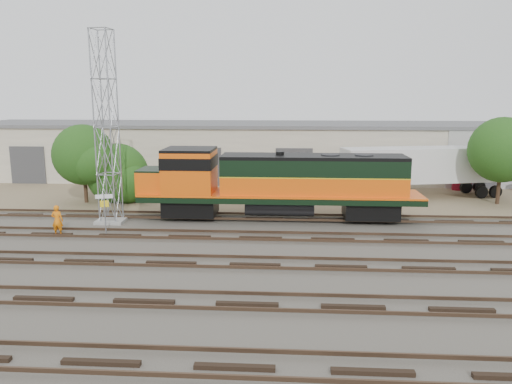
# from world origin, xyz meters

# --- Properties ---
(ground) EXTENTS (140.00, 140.00, 0.00)m
(ground) POSITION_xyz_m (0.00, 0.00, 0.00)
(ground) COLOR #47423A
(ground) RESTS_ON ground
(dirt_strip) EXTENTS (80.00, 16.00, 0.02)m
(dirt_strip) POSITION_xyz_m (0.00, 15.00, 0.01)
(dirt_strip) COLOR #726047
(dirt_strip) RESTS_ON ground
(tracks) EXTENTS (80.00, 20.40, 0.28)m
(tracks) POSITION_xyz_m (0.00, -3.00, 0.08)
(tracks) COLOR black
(tracks) RESTS_ON ground
(warehouse) EXTENTS (58.40, 10.40, 5.30)m
(warehouse) POSITION_xyz_m (0.04, 22.98, 2.65)
(warehouse) COLOR beige
(warehouse) RESTS_ON ground
(locomotive) EXTENTS (17.93, 3.15, 4.31)m
(locomotive) POSITION_xyz_m (0.65, 6.00, 2.46)
(locomotive) COLOR black
(locomotive) RESTS_ON tracks
(signal_tower) EXTENTS (1.74, 1.74, 11.77)m
(signal_tower) POSITION_xyz_m (-9.64, 4.76, 5.73)
(signal_tower) COLOR gray
(signal_tower) RESTS_ON ground
(sign_post) EXTENTS (0.94, 0.33, 2.38)m
(sign_post) POSITION_xyz_m (-9.02, 2.03, 1.66)
(sign_post) COLOR gray
(sign_post) RESTS_ON ground
(worker) EXTENTS (0.67, 0.46, 1.79)m
(worker) POSITION_xyz_m (-11.61, 1.48, 0.89)
(worker) COLOR orange
(worker) RESTS_ON ground
(semi_trailer) EXTENTS (13.03, 5.26, 3.93)m
(semi_trailer) POSITION_xyz_m (12.29, 14.03, 2.47)
(semi_trailer) COLOR silver
(semi_trailer) RESTS_ON ground
(dumpster_red) EXTENTS (1.79, 1.72, 1.40)m
(dumpster_red) POSITION_xyz_m (16.22, 17.50, 0.70)
(dumpster_red) COLOR maroon
(dumpster_red) RESTS_ON ground
(tree_west) EXTENTS (4.69, 4.46, 5.84)m
(tree_west) POSITION_xyz_m (-13.35, 10.17, 3.49)
(tree_west) COLOR #382619
(tree_west) RESTS_ON ground
(tree_mid) EXTENTS (4.88, 4.64, 4.64)m
(tree_mid) POSITION_xyz_m (-11.16, 11.08, 1.93)
(tree_mid) COLOR #382619
(tree_mid) RESTS_ON ground
(tree_east) EXTENTS (4.98, 4.74, 6.40)m
(tree_east) POSITION_xyz_m (17.18, 11.61, 3.90)
(tree_east) COLOR #382619
(tree_east) RESTS_ON ground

